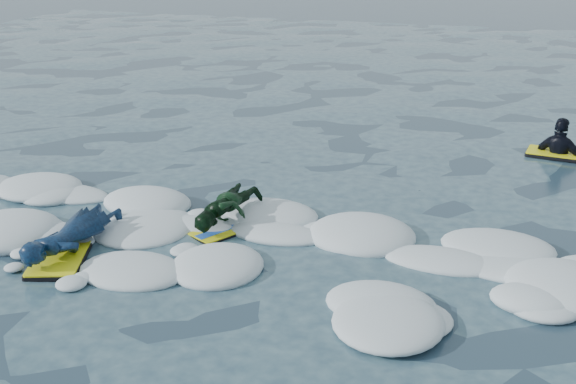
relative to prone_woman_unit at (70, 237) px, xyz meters
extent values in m
plane|color=#1B3443|center=(0.89, -0.22, -0.20)|extent=(120.00, 120.00, 0.00)
cube|color=black|center=(0.00, -0.22, -0.16)|extent=(0.88, 1.13, 0.05)
cube|color=yellow|center=(0.00, -0.22, -0.13)|extent=(0.85, 1.11, 0.02)
imported|color=navy|center=(0.00, 0.03, 0.02)|extent=(0.61, 1.53, 0.36)
cube|color=black|center=(1.39, 1.03, -0.17)|extent=(0.72, 0.86, 0.04)
cube|color=yellow|center=(1.39, 1.03, -0.14)|extent=(0.69, 0.84, 0.01)
cube|color=blue|center=(1.39, 1.03, -0.14)|extent=(0.45, 0.70, 0.00)
imported|color=black|center=(1.39, 1.23, 0.04)|extent=(0.74, 1.21, 0.43)
cube|color=black|center=(5.25, 5.55, -0.16)|extent=(1.04, 0.65, 0.05)
cube|color=yellow|center=(5.25, 5.55, -0.13)|extent=(1.02, 0.63, 0.02)
imported|color=black|center=(5.25, 5.55, -0.31)|extent=(0.94, 0.62, 1.48)
camera|label=1|loc=(4.65, -6.20, 3.28)|focal=45.00mm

